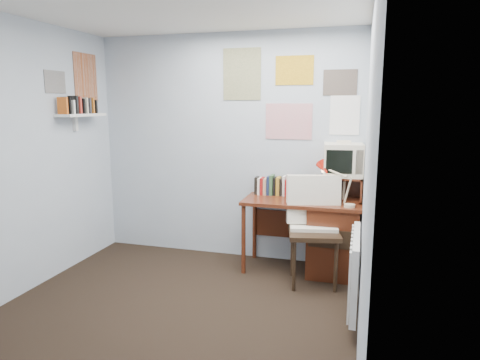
# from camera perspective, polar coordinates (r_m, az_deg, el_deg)

# --- Properties ---
(ground) EXTENTS (3.50, 3.50, 0.00)m
(ground) POSITION_cam_1_polar(r_m,az_deg,el_deg) (3.62, -10.60, -18.74)
(ground) COLOR black
(ground) RESTS_ON ground
(back_wall) EXTENTS (3.00, 0.02, 2.50)m
(back_wall) POSITION_cam_1_polar(r_m,az_deg,el_deg) (4.82, -1.80, 4.34)
(back_wall) COLOR silver
(back_wall) RESTS_ON ground
(right_wall) EXTENTS (0.02, 3.50, 2.50)m
(right_wall) POSITION_cam_1_polar(r_m,az_deg,el_deg) (2.86, 16.45, -0.14)
(right_wall) COLOR silver
(right_wall) RESTS_ON ground
(desk) EXTENTS (1.20, 0.55, 0.76)m
(desk) POSITION_cam_1_polar(r_m,az_deg,el_deg) (4.51, 11.61, -7.25)
(desk) COLOR #552413
(desk) RESTS_ON ground
(desk_chair) EXTENTS (0.61, 0.59, 1.02)m
(desk_chair) POSITION_cam_1_polar(r_m,az_deg,el_deg) (4.20, 9.83, -7.01)
(desk_chair) COLOR black
(desk_chair) RESTS_ON ground
(desk_lamp) EXTENTS (0.28, 0.24, 0.38)m
(desk_lamp) POSITION_cam_1_polar(r_m,az_deg,el_deg) (4.20, 14.50, -0.99)
(desk_lamp) COLOR red
(desk_lamp) RESTS_ON desk
(tv_riser) EXTENTS (0.40, 0.30, 0.25)m
(tv_riser) POSITION_cam_1_polar(r_m,az_deg,el_deg) (4.50, 13.44, -1.07)
(tv_riser) COLOR #552413
(tv_riser) RESTS_ON desk
(crt_tv) EXTENTS (0.42, 0.39, 0.36)m
(crt_tv) POSITION_cam_1_polar(r_m,az_deg,el_deg) (4.47, 13.58, 2.84)
(crt_tv) COLOR #ECE1C5
(crt_tv) RESTS_ON tv_riser
(book_row) EXTENTS (0.60, 0.14, 0.22)m
(book_row) POSITION_cam_1_polar(r_m,az_deg,el_deg) (4.63, 5.68, -0.70)
(book_row) COLOR #552413
(book_row) RESTS_ON desk
(radiator) EXTENTS (0.09, 0.80, 0.60)m
(radiator) POSITION_cam_1_polar(r_m,az_deg,el_deg) (3.62, 15.09, -11.60)
(radiator) COLOR white
(radiator) RESTS_ON right_wall
(wall_shelf) EXTENTS (0.20, 0.62, 0.24)m
(wall_shelf) POSITION_cam_1_polar(r_m,az_deg,el_deg) (4.85, -20.41, 8.13)
(wall_shelf) COLOR white
(wall_shelf) RESTS_ON left_wall
(posters_back) EXTENTS (1.20, 0.01, 0.90)m
(posters_back) POSITION_cam_1_polar(r_m,az_deg,el_deg) (4.63, 6.58, 11.47)
(posters_back) COLOR white
(posters_back) RESTS_ON back_wall
(posters_left) EXTENTS (0.01, 0.70, 0.60)m
(posters_left) POSITION_cam_1_polar(r_m,az_deg,el_deg) (4.92, -21.60, 12.51)
(posters_left) COLOR white
(posters_left) RESTS_ON left_wall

